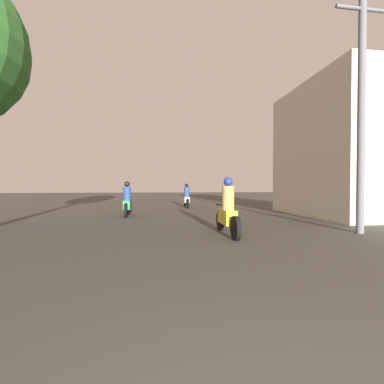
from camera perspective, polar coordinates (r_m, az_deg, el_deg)
The scene contains 5 objects.
motorcycle_yellow at distance 6.94m, azimuth 7.87°, elevation -4.43°, with size 0.60×2.06×1.55m.
motorcycle_green at distance 11.69m, azimuth -14.19°, elevation -2.20°, with size 0.60×1.86×1.53m.
motorcycle_white at distance 16.14m, azimuth -1.22°, elevation -1.29°, with size 0.60×2.08×1.51m.
building_right_near at distance 13.66m, azimuth 31.32°, elevation 7.82°, with size 4.43×5.65×5.84m.
utility_pole_near at distance 8.78m, azimuth 33.49°, elevation 15.46°, with size 1.60×0.20×6.66m.
Camera 1 is at (-0.57, -0.11, 1.29)m, focal length 24.00 mm.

